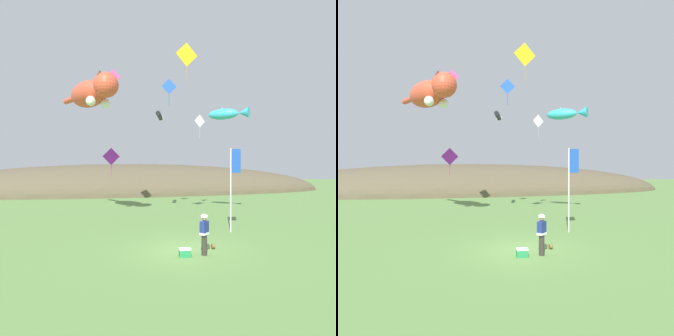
{
  "view_description": "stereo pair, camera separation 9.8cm",
  "coord_description": "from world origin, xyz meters",
  "views": [
    {
      "loc": [
        -3.64,
        -13.17,
        3.91
      ],
      "look_at": [
        0.0,
        4.0,
        3.74
      ],
      "focal_mm": 32.0,
      "sensor_mm": 36.0,
      "label": 1
    },
    {
      "loc": [
        -3.55,
        -13.19,
        3.91
      ],
      "look_at": [
        0.0,
        4.0,
        3.74
      ],
      "focal_mm": 32.0,
      "sensor_mm": 36.0,
      "label": 2
    }
  ],
  "objects": [
    {
      "name": "distant_hill_ridge",
      "position": [
        0.0,
        29.99,
        0.0
      ],
      "size": [
        59.96,
        14.7,
        8.17
      ],
      "color": "brown",
      "rests_on": "ground"
    },
    {
      "name": "kite_spool",
      "position": [
        1.3,
        -0.0,
        0.12
      ],
      "size": [
        0.13,
        0.24,
        0.24
      ],
      "color": "olive",
      "rests_on": "ground"
    },
    {
      "name": "kite_diamond_white",
      "position": [
        4.28,
        11.16,
        7.64
      ],
      "size": [
        1.03,
        0.38,
        1.99
      ],
      "color": "white"
    },
    {
      "name": "kite_diamond_gold",
      "position": [
        1.51,
        5.37,
        10.99
      ],
      "size": [
        1.51,
        0.3,
        2.43
      ],
      "color": "yellow"
    },
    {
      "name": "kite_giant_cat",
      "position": [
        -4.48,
        8.57,
        9.0
      ],
      "size": [
        4.21,
        6.46,
        2.19
      ],
      "color": "#E04C33"
    },
    {
      "name": "kite_tube_streamer",
      "position": [
        0.68,
        10.51,
        7.88
      ],
      "size": [
        1.05,
        2.56,
        0.44
      ],
      "color": "black"
    },
    {
      "name": "festival_banner_pole",
      "position": [
        3.71,
        3.14,
        3.22
      ],
      "size": [
        0.66,
        0.08,
        4.91
      ],
      "color": "silver",
      "rests_on": "ground"
    },
    {
      "name": "kite_fish_windsock",
      "position": [
        5.58,
        8.29,
        7.85
      ],
      "size": [
        2.99,
        2.63,
        0.97
      ],
      "color": "#33B2CC"
    },
    {
      "name": "ground_plane",
      "position": [
        0.0,
        0.0,
        0.0
      ],
      "size": [
        120.0,
        120.0,
        0.0
      ],
      "primitive_type": "plane",
      "color": "#5B8442"
    },
    {
      "name": "picnic_cooler",
      "position": [
        -0.31,
        -0.89,
        0.18
      ],
      "size": [
        0.51,
        0.36,
        0.36
      ],
      "color": "#268C4C",
      "rests_on": "ground"
    },
    {
      "name": "kite_diamond_pink",
      "position": [
        -2.94,
        12.11,
        11.19
      ],
      "size": [
        1.21,
        0.52,
        2.21
      ],
      "color": "#E53F8C"
    },
    {
      "name": "festival_attendant",
      "position": [
        0.58,
        -0.83,
        0.95
      ],
      "size": [
        0.49,
        0.47,
        1.77
      ],
      "color": "#332D28",
      "rests_on": "ground"
    },
    {
      "name": "kite_diamond_blue",
      "position": [
        1.49,
        10.62,
        10.3
      ],
      "size": [
        1.24,
        0.04,
        2.14
      ],
      "color": "blue"
    },
    {
      "name": "kite_diamond_violet",
      "position": [
        -3.1,
        12.68,
        4.64
      ],
      "size": [
        1.46,
        0.21,
        2.37
      ],
      "color": "purple"
    }
  ]
}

